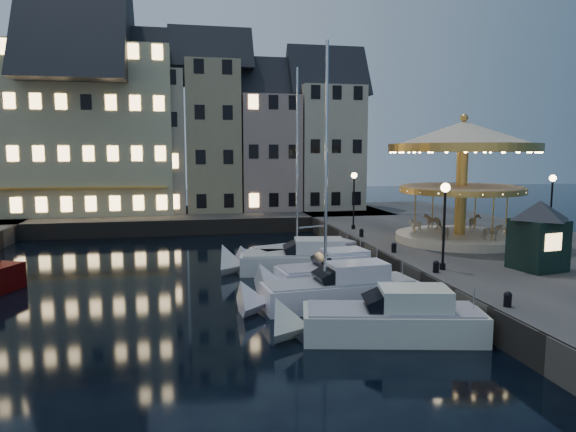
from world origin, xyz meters
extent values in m
plane|color=black|center=(0.00, 0.00, 0.00)|extent=(160.00, 160.00, 0.00)
cube|color=#474442|center=(14.00, 6.00, 0.65)|extent=(16.00, 56.00, 1.30)
cube|color=#474442|center=(-8.00, 28.00, 0.65)|extent=(44.00, 12.00, 1.30)
cube|color=#47423A|center=(6.00, 6.00, 0.65)|extent=(0.15, 44.00, 1.30)
cube|color=#47423A|center=(-6.00, 22.00, 0.65)|extent=(48.00, 0.15, 1.30)
cylinder|color=black|center=(7.20, 1.00, 1.45)|extent=(0.28, 0.28, 0.30)
cylinder|color=black|center=(7.20, 1.00, 3.20)|extent=(0.12, 0.12, 3.80)
sphere|color=#FFD18C|center=(7.20, 1.00, 5.25)|extent=(0.44, 0.44, 0.44)
cylinder|color=black|center=(7.20, 14.50, 1.45)|extent=(0.28, 0.28, 0.30)
cylinder|color=black|center=(7.20, 14.50, 3.20)|extent=(0.12, 0.12, 3.80)
sphere|color=#FFD18C|center=(7.20, 14.50, 5.25)|extent=(0.44, 0.44, 0.44)
cylinder|color=black|center=(18.50, 8.00, 1.45)|extent=(0.28, 0.28, 0.30)
cylinder|color=black|center=(18.50, 8.00, 3.20)|extent=(0.12, 0.12, 3.80)
sphere|color=#FFD18C|center=(18.50, 8.00, 5.25)|extent=(0.44, 0.44, 0.44)
cylinder|color=black|center=(6.60, -5.00, 1.50)|extent=(0.28, 0.28, 0.40)
sphere|color=black|center=(6.60, -5.00, 1.72)|extent=(0.30, 0.30, 0.30)
cylinder|color=black|center=(6.60, 0.50, 1.50)|extent=(0.28, 0.28, 0.40)
sphere|color=black|center=(6.60, 0.50, 1.72)|extent=(0.30, 0.30, 0.30)
cylinder|color=black|center=(6.60, 5.50, 1.50)|extent=(0.28, 0.28, 0.40)
sphere|color=black|center=(6.60, 5.50, 1.72)|extent=(0.30, 0.30, 0.30)
cylinder|color=black|center=(6.60, 11.00, 1.50)|extent=(0.28, 0.28, 0.40)
sphere|color=black|center=(6.60, 11.00, 1.72)|extent=(0.30, 0.30, 0.30)
cube|color=gray|center=(-19.50, 30.00, 6.80)|extent=(5.00, 8.00, 11.00)
cube|color=gray|center=(-14.05, 30.00, 7.30)|extent=(5.60, 8.00, 12.00)
cube|color=tan|center=(-8.00, 30.00, 7.80)|extent=(6.20, 8.00, 13.00)
cube|color=gray|center=(-2.25, 30.00, 8.30)|extent=(5.00, 8.00, 14.00)
cube|color=gray|center=(3.20, 30.00, 6.80)|extent=(5.60, 8.00, 11.00)
cube|color=#B5AA90|center=(9.25, 30.00, 7.30)|extent=(6.20, 8.00, 12.00)
cube|color=#C1BF92|center=(-14.00, 30.00, 8.80)|extent=(16.00, 9.00, 15.00)
cube|color=silver|center=(2.59, -3.96, 0.45)|extent=(6.93, 3.55, 1.30)
cube|color=gray|center=(2.59, -3.96, 1.12)|extent=(6.57, 3.31, 0.10)
cube|color=silver|center=(3.37, -4.13, 1.55)|extent=(2.81, 2.15, 0.80)
cube|color=black|center=(2.07, -3.85, 1.45)|extent=(1.43, 1.75, 0.92)
cube|color=silver|center=(1.87, 0.40, 0.45)|extent=(7.13, 2.65, 1.30)
cube|color=gray|center=(1.87, 0.40, 1.12)|extent=(6.77, 2.45, 0.10)
cube|color=silver|center=(2.71, 0.47, 1.55)|extent=(2.78, 1.77, 0.80)
cube|color=black|center=(1.31, 0.35, 1.45)|extent=(1.30, 1.54, 0.94)
cylinder|color=silver|center=(1.18, 0.34, 5.80)|extent=(0.14, 0.14, 9.40)
cube|color=white|center=(2.43, 3.51, 0.45)|extent=(5.88, 2.86, 1.30)
cube|color=gray|center=(2.43, 3.51, 1.12)|extent=(5.57, 2.65, 0.10)
cube|color=white|center=(3.10, 3.60, 1.55)|extent=(2.33, 1.88, 0.80)
cube|color=black|center=(1.98, 3.46, 1.45)|extent=(1.18, 1.63, 0.86)
cube|color=silver|center=(1.77, 7.17, 0.45)|extent=(7.60, 3.49, 1.30)
cube|color=#929694|center=(1.77, 7.17, 1.12)|extent=(7.21, 3.24, 0.10)
cube|color=silver|center=(2.64, 7.04, 1.55)|extent=(3.02, 2.22, 0.80)
cube|color=black|center=(1.19, 7.26, 1.45)|extent=(1.46, 1.87, 0.96)
cube|color=silver|center=(2.55, 9.79, 0.45)|extent=(7.39, 4.34, 1.30)
cube|color=gray|center=(2.55, 9.79, 1.12)|extent=(7.00, 4.06, 0.10)
cylinder|color=silver|center=(1.88, 9.55, 5.88)|extent=(0.14, 0.14, 9.55)
cylinder|color=beige|center=(12.05, 8.01, 1.55)|extent=(7.92, 7.92, 0.49)
cylinder|color=gold|center=(12.05, 8.01, 4.86)|extent=(0.69, 0.69, 6.14)
cylinder|color=beige|center=(12.05, 8.01, 4.76)|extent=(7.32, 7.32, 0.18)
cylinder|color=gold|center=(12.05, 8.01, 4.59)|extent=(7.60, 7.60, 0.35)
cone|color=beige|center=(12.05, 8.01, 8.03)|extent=(9.10, 9.10, 1.58)
cylinder|color=gold|center=(12.05, 8.01, 7.19)|extent=(9.10, 9.10, 0.49)
sphere|color=gold|center=(12.05, 8.01, 9.02)|extent=(0.49, 0.49, 0.49)
imported|color=beige|center=(14.70, 8.83, 2.29)|extent=(1.65, 1.19, 0.99)
cube|color=black|center=(11.64, 0.12, 2.51)|extent=(2.36, 2.36, 2.43)
pyramid|color=black|center=(11.64, 0.12, 4.64)|extent=(3.24, 3.24, 0.91)
camera|label=1|loc=(-4.79, -21.27, 6.88)|focal=32.00mm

